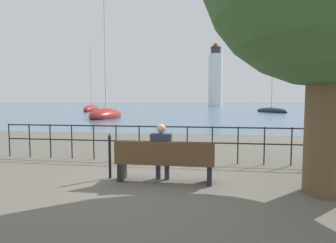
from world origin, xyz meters
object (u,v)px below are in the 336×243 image
(seated_person_left, at_px, (161,150))
(sailboat_4, at_px, (106,115))
(sailboat_0, at_px, (271,111))
(harbor_lighthouse, at_px, (215,77))
(sailboat_5, at_px, (92,109))
(closed_umbrella, at_px, (110,153))
(park_bench, at_px, (164,162))

(seated_person_left, bearing_deg, sailboat_4, 114.50)
(sailboat_0, bearing_deg, harbor_lighthouse, 75.28)
(seated_person_left, height_order, sailboat_5, sailboat_5)
(seated_person_left, relative_size, sailboat_5, 0.10)
(closed_umbrella, bearing_deg, sailboat_4, 111.80)
(closed_umbrella, xyz_separation_m, harbor_lighthouse, (5.49, 94.25, 10.43))
(park_bench, relative_size, sailboat_5, 0.17)
(park_bench, distance_m, sailboat_0, 42.68)
(closed_umbrella, height_order, sailboat_4, sailboat_4)
(park_bench, height_order, closed_umbrella, closed_umbrella)
(sailboat_0, bearing_deg, closed_umbrella, -130.62)
(closed_umbrella, relative_size, harbor_lighthouse, 0.04)
(seated_person_left, height_order, closed_umbrella, seated_person_left)
(seated_person_left, xyz_separation_m, sailboat_0, (11.91, 40.93, -0.37))
(closed_umbrella, relative_size, sailboat_0, 0.08)
(sailboat_4, height_order, harbor_lighthouse, harbor_lighthouse)
(seated_person_left, relative_size, sailboat_4, 0.10)
(sailboat_0, bearing_deg, sailboat_5, 157.88)
(seated_person_left, height_order, sailboat_4, sailboat_4)
(park_bench, height_order, sailboat_0, sailboat_0)
(sailboat_4, xyz_separation_m, harbor_lighthouse, (13.90, 73.22, 10.63))
(harbor_lighthouse, bearing_deg, park_bench, -92.56)
(closed_umbrella, relative_size, sailboat_5, 0.08)
(sailboat_5, bearing_deg, park_bench, -72.20)
(harbor_lighthouse, bearing_deg, seated_person_left, -92.60)
(park_bench, bearing_deg, sailboat_0, 73.90)
(sailboat_0, height_order, sailboat_5, sailboat_0)
(park_bench, height_order, sailboat_5, sailboat_5)
(closed_umbrella, distance_m, harbor_lighthouse, 94.98)
(seated_person_left, bearing_deg, sailboat_5, 116.37)
(sailboat_4, distance_m, harbor_lighthouse, 75.28)
(closed_umbrella, bearing_deg, harbor_lighthouse, 86.67)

